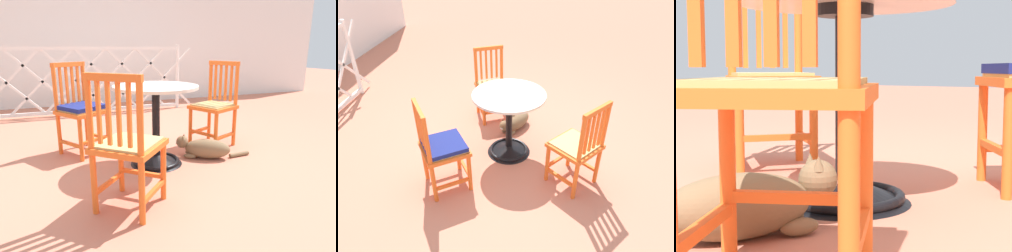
% 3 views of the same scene
% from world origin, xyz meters
% --- Properties ---
extents(ground_plane, '(24.00, 24.00, 0.00)m').
position_xyz_m(ground_plane, '(0.00, 0.00, 0.00)').
color(ground_plane, '#C6755B').
extents(cafe_table, '(0.76, 0.76, 0.73)m').
position_xyz_m(cafe_table, '(-0.00, -0.07, 0.28)').
color(cafe_table, black).
rests_on(cafe_table, ground_plane).
extents(orange_chair_tucked_in, '(0.55, 0.55, 0.91)m').
position_xyz_m(orange_chair_tucked_in, '(-0.61, 0.48, 0.45)').
color(orange_chair_tucked_in, orange).
rests_on(orange_chair_tucked_in, ground_plane).
extents(orange_chair_at_corner, '(0.56, 0.56, 0.91)m').
position_xyz_m(orange_chair_at_corner, '(-0.42, -0.76, 0.43)').
color(orange_chair_at_corner, orange).
rests_on(orange_chair_at_corner, ground_plane).
extents(orange_chair_by_planter, '(0.53, 0.53, 0.91)m').
position_xyz_m(orange_chair_by_planter, '(0.77, 0.24, 0.43)').
color(orange_chair_by_planter, orange).
rests_on(orange_chair_by_planter, ground_plane).
extents(tabby_cat, '(0.71, 0.40, 0.23)m').
position_xyz_m(tabby_cat, '(0.48, -0.09, 0.10)').
color(tabby_cat, brown).
rests_on(tabby_cat, ground_plane).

